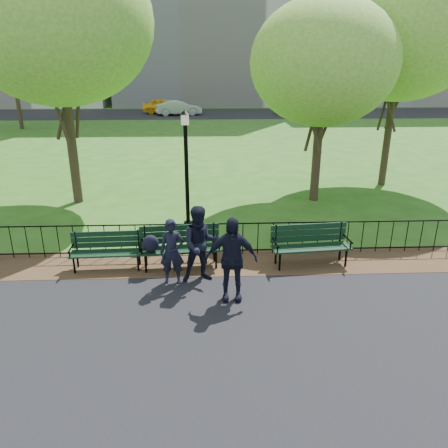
{
  "coord_description": "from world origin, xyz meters",
  "views": [
    {
      "loc": [
        0.06,
        -8.6,
        4.85
      ],
      "look_at": [
        0.48,
        1.5,
        1.06
      ],
      "focal_mm": 35.0,
      "sensor_mm": 36.0,
      "label": 1
    }
  ],
  "objects_px": {
    "park_bench_main": "(170,242)",
    "person_mid": "(201,244)",
    "park_bench_right_a": "(310,240)",
    "sedan_dark": "(305,107)",
    "lamppost": "(186,166)",
    "tree_near_e": "(324,63)",
    "tree_mid_e": "(402,29)",
    "person_left": "(172,252)",
    "tree_near_w": "(57,22)",
    "sedan_silver": "(179,108)",
    "taxi": "(165,106)",
    "tree_far_w": "(6,30)",
    "person_right": "(231,259)",
    "park_bench_left_a": "(107,247)"
  },
  "relations": [
    {
      "from": "sedan_dark",
      "to": "park_bench_left_a",
      "type": "bearing_deg",
      "value": -175.76
    },
    {
      "from": "park_bench_right_a",
      "to": "tree_far_w",
      "type": "distance_m",
      "value": 29.92
    },
    {
      "from": "park_bench_main",
      "to": "taxi",
      "type": "relative_size",
      "value": 0.47
    },
    {
      "from": "sedan_silver",
      "to": "sedan_dark",
      "type": "distance_m",
      "value": 11.84
    },
    {
      "from": "park_bench_main",
      "to": "park_bench_right_a",
      "type": "bearing_deg",
      "value": -4.18
    },
    {
      "from": "tree_near_e",
      "to": "sedan_silver",
      "type": "xyz_separation_m",
      "value": [
        -6.46,
        26.96,
        -4.08
      ]
    },
    {
      "from": "person_right",
      "to": "taxi",
      "type": "bearing_deg",
      "value": 99.0
    },
    {
      "from": "tree_near_w",
      "to": "person_right",
      "type": "distance_m",
      "value": 10.2
    },
    {
      "from": "park_bench_main",
      "to": "person_right",
      "type": "bearing_deg",
      "value": -54.09
    },
    {
      "from": "lamppost",
      "to": "tree_far_w",
      "type": "bearing_deg",
      "value": 121.95
    },
    {
      "from": "lamppost",
      "to": "tree_near_w",
      "type": "height_order",
      "value": "tree_near_w"
    },
    {
      "from": "park_bench_left_a",
      "to": "taxi",
      "type": "bearing_deg",
      "value": 89.88
    },
    {
      "from": "person_right",
      "to": "lamppost",
      "type": "bearing_deg",
      "value": 105.6
    },
    {
      "from": "park_bench_main",
      "to": "sedan_silver",
      "type": "xyz_separation_m",
      "value": [
        -1.58,
        32.42,
        0.04
      ]
    },
    {
      "from": "sedan_silver",
      "to": "person_mid",
      "type": "bearing_deg",
      "value": 176.33
    },
    {
      "from": "person_left",
      "to": "sedan_dark",
      "type": "xyz_separation_m",
      "value": [
        10.15,
        32.67,
        -0.04
      ]
    },
    {
      "from": "tree_near_w",
      "to": "taxi",
      "type": "bearing_deg",
      "value": 88.24
    },
    {
      "from": "tree_near_w",
      "to": "person_left",
      "type": "xyz_separation_m",
      "value": [
        3.89,
        -6.39,
        -5.22
      ]
    },
    {
      "from": "person_left",
      "to": "person_right",
      "type": "height_order",
      "value": "person_right"
    },
    {
      "from": "lamppost",
      "to": "person_mid",
      "type": "height_order",
      "value": "lamppost"
    },
    {
      "from": "tree_mid_e",
      "to": "tree_far_w",
      "type": "xyz_separation_m",
      "value": [
        -21.23,
        16.77,
        0.95
      ]
    },
    {
      "from": "person_left",
      "to": "taxi",
      "type": "relative_size",
      "value": 0.36
    },
    {
      "from": "park_bench_main",
      "to": "tree_mid_e",
      "type": "bearing_deg",
      "value": 36.83
    },
    {
      "from": "person_left",
      "to": "person_mid",
      "type": "relative_size",
      "value": 0.85
    },
    {
      "from": "lamppost",
      "to": "person_mid",
      "type": "xyz_separation_m",
      "value": [
        0.43,
        -3.57,
        -1.01
      ]
    },
    {
      "from": "person_left",
      "to": "sedan_silver",
      "type": "height_order",
      "value": "person_left"
    },
    {
      "from": "park_bench_right_a",
      "to": "person_right",
      "type": "xyz_separation_m",
      "value": [
        -2.08,
        -1.67,
        0.31
      ]
    },
    {
      "from": "park_bench_main",
      "to": "park_bench_right_a",
      "type": "xyz_separation_m",
      "value": [
        3.48,
        0.08,
        -0.04
      ]
    },
    {
      "from": "sedan_dark",
      "to": "tree_near_w",
      "type": "bearing_deg",
      "value": 176.5
    },
    {
      "from": "tree_near_e",
      "to": "sedan_dark",
      "type": "bearing_deg",
      "value": 78.5
    },
    {
      "from": "lamppost",
      "to": "sedan_silver",
      "type": "distance_m",
      "value": 29.64
    },
    {
      "from": "person_mid",
      "to": "tree_mid_e",
      "type": "bearing_deg",
      "value": 38.29
    },
    {
      "from": "park_bench_main",
      "to": "person_mid",
      "type": "distance_m",
      "value": 1.06
    },
    {
      "from": "person_left",
      "to": "lamppost",
      "type": "bearing_deg",
      "value": 87.25
    },
    {
      "from": "person_left",
      "to": "taxi",
      "type": "distance_m",
      "value": 34.43
    },
    {
      "from": "sedan_silver",
      "to": "person_left",
      "type": "bearing_deg",
      "value": 175.2
    },
    {
      "from": "park_bench_right_a",
      "to": "sedan_dark",
      "type": "bearing_deg",
      "value": 72.57
    },
    {
      "from": "lamppost",
      "to": "taxi",
      "type": "xyz_separation_m",
      "value": [
        -3.25,
        30.63,
        -1.19
      ]
    },
    {
      "from": "person_right",
      "to": "tree_mid_e",
      "type": "bearing_deg",
      "value": 55.0
    },
    {
      "from": "tree_near_e",
      "to": "tree_mid_e",
      "type": "height_order",
      "value": "tree_mid_e"
    },
    {
      "from": "lamppost",
      "to": "park_bench_main",
      "type": "bearing_deg",
      "value": -96.37
    },
    {
      "from": "tree_mid_e",
      "to": "tree_far_w",
      "type": "bearing_deg",
      "value": 141.69
    },
    {
      "from": "tree_mid_e",
      "to": "tree_near_e",
      "type": "bearing_deg",
      "value": -148.96
    },
    {
      "from": "tree_mid_e",
      "to": "person_left",
      "type": "distance_m",
      "value": 12.69
    },
    {
      "from": "tree_mid_e",
      "to": "person_mid",
      "type": "xyz_separation_m",
      "value": [
        -7.47,
        -8.18,
        -5.03
      ]
    },
    {
      "from": "tree_near_e",
      "to": "taxi",
      "type": "bearing_deg",
      "value": 105.57
    },
    {
      "from": "tree_near_e",
      "to": "person_right",
      "type": "bearing_deg",
      "value": -116.24
    },
    {
      "from": "lamppost",
      "to": "tree_near_w",
      "type": "bearing_deg",
      "value": 146.47
    },
    {
      "from": "tree_near_e",
      "to": "taxi",
      "type": "xyz_separation_m",
      "value": [
        -7.81,
        28.03,
        -4.05
      ]
    },
    {
      "from": "park_bench_left_a",
      "to": "sedan_silver",
      "type": "relative_size",
      "value": 0.42
    }
  ]
}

